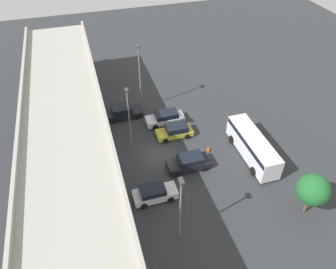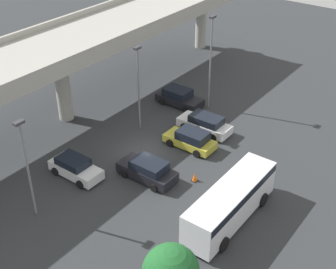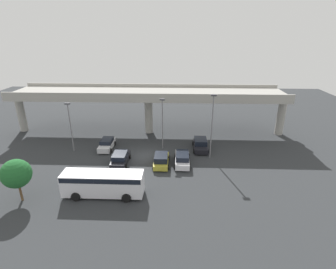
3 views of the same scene
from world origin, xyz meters
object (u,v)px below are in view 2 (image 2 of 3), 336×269
Objects in this scene: parked_car_0 at (75,168)px; parked_car_3 at (205,124)px; parked_car_4 at (179,97)px; traffic_cone at (195,177)px; parked_car_1 at (148,170)px; lamp_post_by_overpass at (139,82)px; shuttle_bus at (231,201)px; lamp_post_near_aisle at (211,57)px; lamp_post_mid_lot at (26,162)px; parked_car_2 at (191,139)px.

parked_car_3 is at bearing 68.83° from parked_car_0.
parked_car_4 is 12.30m from traffic_cone.
lamp_post_by_overpass is at bearing -45.88° from parked_car_1.
parked_car_0 is 0.50× the size of shuttle_bus.
lamp_post_near_aisle reaches higher than parked_car_0.
parked_car_0 is at bearing 171.67° from lamp_post_near_aisle.
parked_car_2 is at bearing -15.92° from lamp_post_mid_lot.
parked_car_3 is 0.53× the size of lamp_post_near_aisle.
parked_car_1 is 1.06× the size of parked_car_2.
parked_car_0 is 0.59× the size of lamp_post_mid_lot.
shuttle_bus is (-5.80, -7.15, 0.89)m from parked_car_2.
traffic_cone is (2.15, 4.27, -1.30)m from shuttle_bus.
parked_car_1 reaches higher than parked_car_0.
lamp_post_mid_lot is at bearing 65.02° from parked_car_1.
lamp_post_near_aisle is 20.08m from lamp_post_mid_lot.
lamp_post_by_overpass is at bearing -91.68° from parked_car_4.
parked_car_3 reaches higher than parked_car_0.
lamp_post_near_aisle is at bearing 37.75° from shuttle_bus.
parked_car_0 is at bearing 60.64° from parked_car_2.
lamp_post_by_overpass is 9.92m from traffic_cone.
parked_car_4 is 0.62× the size of lamp_post_mid_lot.
lamp_post_mid_lot is at bearing 74.08° from parked_car_2.
parked_car_3 is 6.87× the size of traffic_cone.
lamp_post_mid_lot reaches higher than parked_car_0.
parked_car_2 is 6.59m from lamp_post_by_overpass.
lamp_post_mid_lot is (-20.02, 1.22, -0.85)m from lamp_post_near_aisle.
lamp_post_mid_lot is (-7.76, 3.61, 3.60)m from parked_car_1.
lamp_post_mid_lot reaches higher than parked_car_1.
lamp_post_by_overpass reaches higher than parked_car_1.
parked_car_0 is 0.95× the size of parked_car_4.
lamp_post_by_overpass reaches higher than traffic_cone.
shuttle_bus reaches higher than parked_car_4.
parked_car_4 is 5.32m from lamp_post_near_aisle.
shuttle_bus is 12.33× the size of traffic_cone.
parked_car_2 is (5.52, -0.17, -0.01)m from parked_car_1.
parked_car_3 is 1.05× the size of parked_car_4.
parked_car_0 is 0.93× the size of parked_car_1.
traffic_cone is at bearing -148.57° from parked_car_1.
parked_car_2 is 4.67m from traffic_cone.
parked_car_1 is at bearing -135.88° from lamp_post_by_overpass.
parked_car_3 is 16.80m from lamp_post_mid_lot.
parked_car_0 is 0.90× the size of parked_car_3.
lamp_post_near_aisle is at bearing -22.34° from lamp_post_by_overpass.
parked_car_0 is at bearing 68.83° from parked_car_3.
parked_car_3 is at bearing -11.84° from lamp_post_mid_lot.
parked_car_0 is 0.99× the size of parked_car_2.
parked_car_2 is 8.49m from lamp_post_near_aisle.
traffic_cone is at bearing -34.70° from lamp_post_mid_lot.
lamp_post_by_overpass reaches higher than parked_car_0.
shuttle_bus is 4.96m from traffic_cone.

